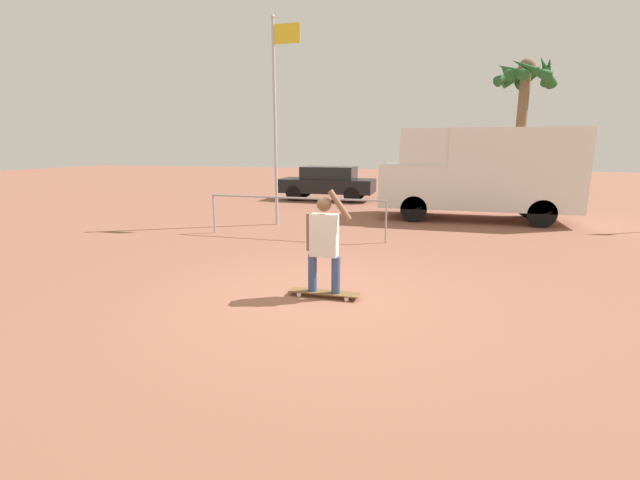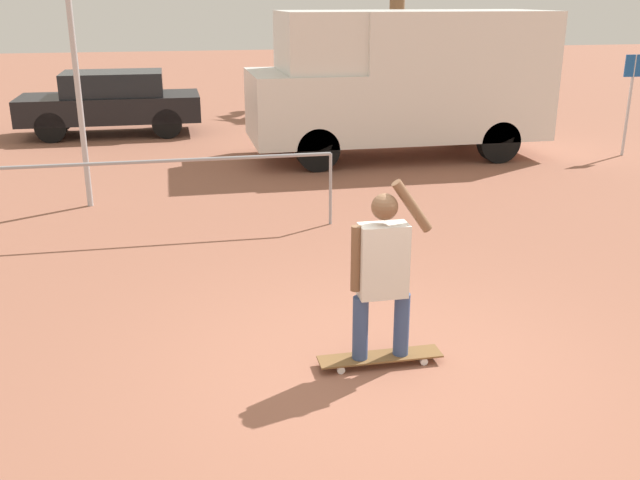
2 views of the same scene
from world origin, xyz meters
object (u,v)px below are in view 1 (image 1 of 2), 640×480
Objects in this scene: parked_car_black at (327,182)px; flagpole at (277,111)px; palm_tree_near_van at (525,87)px; skateboard at (324,293)px; person_skateboarder at (324,239)px; camper_van at (480,171)px.

parked_car_black is 6.83m from flagpole.
parked_car_black is at bearing 90.73° from flagpole.
parked_car_black is 0.70× the size of flagpole.
skateboard is at bearing -107.75° from palm_tree_near_van.
flagpole is at bearing 116.97° from skateboard.
skateboard is 0.69× the size of person_skateboarder.
flagpole is (-3.02, 5.93, 3.30)m from skateboard.
person_skateboarder is 0.28× the size of flagpole.
palm_tree_near_van reaches higher than parked_car_black.
parked_car_black reaches higher than skateboard.
person_skateboarder reaches higher than parked_car_black.
flagpole is (-8.32, -10.65, -1.72)m from palm_tree_near_van.
skateboard is at bearing -109.08° from camper_van.
person_skateboarder reaches higher than skateboard.
flagpole reaches higher than camper_van.
camper_van is at bearing -106.31° from palm_tree_near_van.
palm_tree_near_van reaches higher than person_skateboarder.
person_skateboarder is 7.07m from flagpole.
skateboard is 0.19× the size of camper_van.
flagpole reaches higher than skateboard.
palm_tree_near_van is at bearing 52.00° from flagpole.
person_skateboarder is (-0.00, 0.00, 0.88)m from skateboard.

